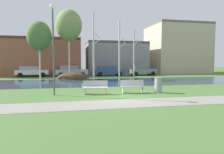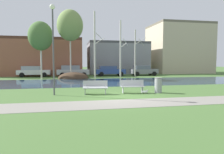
# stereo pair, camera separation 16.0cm
# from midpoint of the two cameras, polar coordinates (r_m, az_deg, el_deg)

# --- Properties ---
(ground_plane) EXTENTS (120.00, 120.00, 0.00)m
(ground_plane) POSITION_cam_midpoint_polar(r_m,az_deg,el_deg) (21.91, -4.42, -1.18)
(ground_plane) COLOR #476B33
(paved_path_strip) EXTENTS (60.00, 2.09, 0.01)m
(paved_path_strip) POSITION_cam_midpoint_polar(r_m,az_deg,el_deg) (10.24, 4.07, -7.45)
(paved_path_strip) COLOR gray
(paved_path_strip) RESTS_ON ground
(river_band) EXTENTS (80.00, 8.43, 0.01)m
(river_band) POSITION_cam_midpoint_polar(r_m,az_deg,el_deg) (21.00, -4.10, -1.41)
(river_band) COLOR #284256
(river_band) RESTS_ON ground
(soil_mound) EXTENTS (3.89, 3.55, 1.57)m
(soil_mound) POSITION_cam_midpoint_polar(r_m,az_deg,el_deg) (26.22, -11.35, -0.35)
(soil_mound) COLOR #423021
(soil_mound) RESTS_ON ground
(bench_left) EXTENTS (1.65, 0.73, 0.87)m
(bench_left) POSITION_cam_midpoint_polar(r_m,az_deg,el_deg) (13.10, -5.05, -2.81)
(bench_left) COLOR #9EA0A3
(bench_left) RESTS_ON ground
(bench_right) EXTENTS (1.65, 0.73, 0.87)m
(bench_right) POSITION_cam_midpoint_polar(r_m,az_deg,el_deg) (13.61, 5.50, -2.54)
(bench_right) COLOR #9EA0A3
(bench_right) RESTS_ON ground
(trash_bin) EXTENTS (0.51, 0.51, 1.03)m
(trash_bin) POSITION_cam_midpoint_polar(r_m,az_deg,el_deg) (13.96, 12.62, -2.20)
(trash_bin) COLOR gray
(trash_bin) RESTS_ON ground
(seagull) EXTENTS (0.48, 0.18, 0.27)m
(seagull) POSITION_cam_midpoint_polar(r_m,az_deg,el_deg) (13.43, 9.04, -4.13)
(seagull) COLOR white
(seagull) RESTS_ON ground
(streetlamp) EXTENTS (0.32, 0.32, 5.61)m
(streetlamp) POSITION_cam_midpoint_polar(r_m,az_deg,el_deg) (13.14, -16.71, 11.26)
(streetlamp) COLOR #4C4C51
(streetlamp) RESTS_ON ground
(birch_far_left) EXTENTS (2.98, 2.98, 7.07)m
(birch_far_left) POSITION_cam_midpoint_polar(r_m,az_deg,el_deg) (26.76, -20.09, 10.87)
(birch_far_left) COLOR beige
(birch_far_left) RESTS_ON ground
(birch_left) EXTENTS (3.25, 3.25, 8.62)m
(birch_left) POSITION_cam_midpoint_polar(r_m,az_deg,el_deg) (26.57, -12.29, 14.12)
(birch_left) COLOR #BCB7A8
(birch_left) RESTS_ON ground
(birch_center_left) EXTENTS (1.38, 2.22, 8.67)m
(birch_center_left) POSITION_cam_midpoint_polar(r_m,az_deg,el_deg) (26.85, -5.36, 9.15)
(birch_center_left) COLOR beige
(birch_center_left) RESTS_ON ground
(birch_center) EXTENTS (1.11, 1.85, 7.61)m
(birch_center) POSITION_cam_midpoint_polar(r_m,az_deg,el_deg) (27.30, 1.97, 7.97)
(birch_center) COLOR beige
(birch_center) RESTS_ON ground
(birch_center_right) EXTENTS (1.57, 2.70, 6.57)m
(birch_center_right) POSITION_cam_midpoint_polar(r_m,az_deg,el_deg) (28.59, 6.17, 6.90)
(birch_center_right) COLOR #BCB7A8
(birch_center_right) RESTS_ON ground
(parked_van_nearest_white) EXTENTS (4.42, 2.03, 1.51)m
(parked_van_nearest_white) POSITION_cam_midpoint_polar(r_m,az_deg,el_deg) (30.39, -21.84, 1.55)
(parked_van_nearest_white) COLOR silver
(parked_van_nearest_white) RESTS_ON ground
(parked_sedan_second_silver) EXTENTS (4.49, 2.12, 1.61)m
(parked_sedan_second_silver) POSITION_cam_midpoint_polar(r_m,az_deg,el_deg) (29.21, -11.62, 1.75)
(parked_sedan_second_silver) COLOR #B2B5BC
(parked_sedan_second_silver) RESTS_ON ground
(parked_hatch_third_blue) EXTENTS (4.44, 2.10, 1.47)m
(parked_hatch_third_blue) POSITION_cam_midpoint_polar(r_m,az_deg,el_deg) (30.32, -1.16, 1.83)
(parked_hatch_third_blue) COLOR #2D4793
(parked_hatch_third_blue) RESTS_ON ground
(parked_wagon_fourth_grey) EXTENTS (4.10, 1.95, 1.54)m
(parked_wagon_fourth_grey) POSITION_cam_midpoint_polar(r_m,az_deg,el_deg) (31.27, 8.37, 1.90)
(parked_wagon_fourth_grey) COLOR slate
(parked_wagon_fourth_grey) RESTS_ON ground
(building_brick_low) EXTENTS (14.10, 9.80, 5.71)m
(building_brick_low) POSITION_cam_midpoint_polar(r_m,az_deg,el_deg) (35.57, -20.77, 5.26)
(building_brick_low) COLOR brown
(building_brick_low) RESTS_ON ground
(building_grey_warehouse) EXTENTS (10.42, 7.25, 5.59)m
(building_grey_warehouse) POSITION_cam_midpoint_polar(r_m,az_deg,el_deg) (37.06, 0.82, 5.39)
(building_grey_warehouse) COLOR gray
(building_grey_warehouse) RESTS_ON ground
(building_beige_block) EXTENTS (10.25, 8.44, 9.18)m
(building_beige_block) POSITION_cam_midpoint_polar(r_m,az_deg,el_deg) (41.13, 17.66, 7.59)
(building_beige_block) COLOR #BCAD8E
(building_beige_block) RESTS_ON ground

